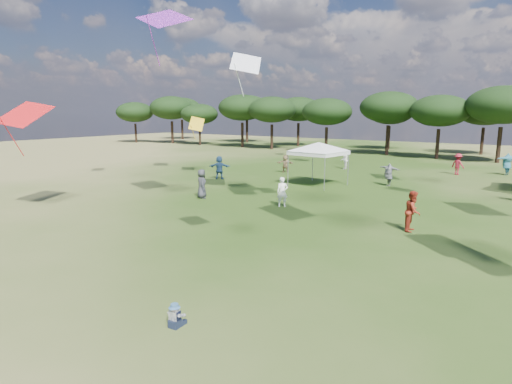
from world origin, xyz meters
TOP-DOWN VIEW (x-y plane):
  - ground at (0.00, 0.00)m, footprint 140.00×140.00m
  - tree_line at (2.39, 47.41)m, footprint 108.78×17.63m
  - tent_left at (-5.80, 22.08)m, footprint 6.33×6.33m
  - toddler at (0.21, 2.07)m, footprint 0.41×0.45m
  - festival_crowd at (0.46, 24.19)m, footprint 28.70×22.65m

SIDE VIEW (x-z plane):
  - ground at x=0.00m, z-range 0.00..0.00m
  - toddler at x=0.21m, z-range -0.03..0.56m
  - festival_crowd at x=0.46m, z-range -0.09..1.81m
  - tent_left at x=-5.80m, z-range 1.22..4.51m
  - tree_line at x=2.39m, z-range 1.54..9.31m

